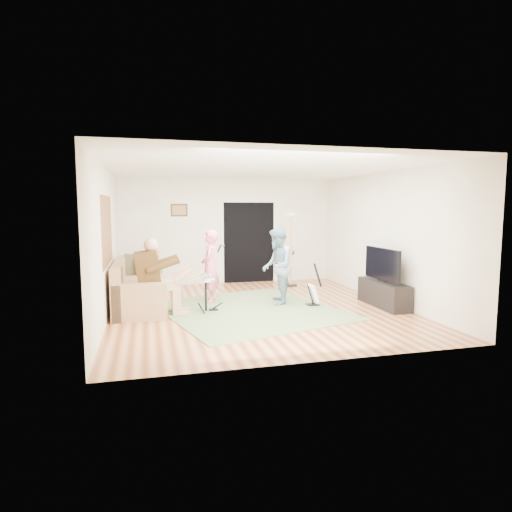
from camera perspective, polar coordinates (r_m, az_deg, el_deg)
The scene contains 19 objects.
floor at distance 8.40m, azimuth 0.16°, elevation -7.03°, with size 6.00×6.00×0.00m, color brown.
walls at distance 8.19m, azimuth 0.16°, elevation 2.20°, with size 5.50×6.00×2.70m, color silver, non-canonical shape.
ceiling at distance 8.20m, azimuth 0.17°, elevation 11.64°, with size 6.00×6.00×0.00m, color white.
window_blinds at distance 8.15m, azimuth -19.26°, elevation 3.23°, with size 2.05×2.05×0.00m, color brown.
doorway at distance 11.24m, azimuth -0.93°, elevation 1.81°, with size 2.10×2.10×0.00m, color black.
picture_frame at distance 10.93m, azimuth -10.21°, elevation 6.04°, with size 0.42×0.03×0.32m, color #3F2314.
area_rug at distance 8.26m, azimuth -0.90°, elevation -7.20°, with size 3.06×3.34×0.02m, color #586F43.
sofa at distance 8.73m, azimuth -15.81°, elevation -4.68°, with size 0.94×2.29×0.93m.
drummer at distance 8.05m, azimuth -12.85°, elevation -3.77°, with size 0.92×0.51×1.41m.
drum_kit at distance 8.16m, azimuth -6.71°, elevation -5.27°, with size 0.38×0.68×0.70m.
singer at distance 8.88m, azimuth -6.16°, elevation -1.39°, with size 0.55×0.36×1.50m, color pink.
microphone at distance 8.86m, azimuth -4.90°, elevation 1.02°, with size 0.06×0.06×0.24m, color black, non-canonical shape.
guitarist at distance 8.67m, azimuth 2.82°, elevation -1.40°, with size 0.75×0.59×1.55m, color slate.
guitar_held at distance 8.69m, azimuth 4.09°, elevation 0.47°, with size 0.12×0.60×0.26m, color silver, non-canonical shape.
guitar_spare at distance 8.67m, azimuth 7.64°, elevation -4.99°, with size 0.31×0.28×0.86m.
torchiere_lamp at distance 10.71m, azimuth 4.69°, elevation 2.68°, with size 0.33×0.33×1.84m.
dining_chair at distance 10.00m, azimuth -13.49°, elevation -2.99°, with size 0.53×0.56×0.98m.
tv_cabinet at distance 8.93m, azimuth 16.64°, elevation -4.85°, with size 0.40×1.40×0.50m, color black.
television at distance 8.81m, azimuth 16.48°, elevation -1.04°, with size 0.06×1.21×0.64m, color black.
Camera 1 is at (-2.04, -7.91, 1.95)m, focal length 30.00 mm.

